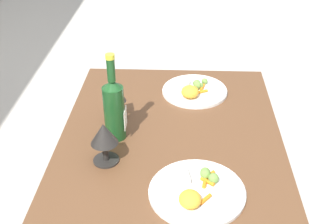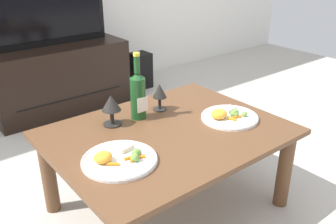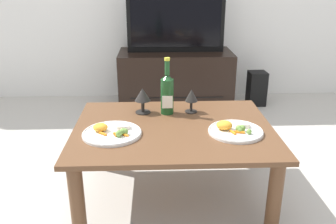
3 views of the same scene
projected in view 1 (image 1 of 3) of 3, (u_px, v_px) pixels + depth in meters
name	position (u px, v px, depth m)	size (l,w,h in m)	color
ground_plane	(171.00, 217.00, 1.81)	(6.40, 6.40, 0.00)	#B7B2A8
dining_table	(171.00, 149.00, 1.62)	(1.05, 0.81, 0.43)	brown
wine_bottle	(114.00, 107.00, 1.50)	(0.07, 0.08, 0.33)	#19471E
goblet_left	(104.00, 136.00, 1.40)	(0.09, 0.09, 0.15)	black
goblet_right	(116.00, 95.00, 1.64)	(0.07, 0.07, 0.14)	black
dinner_plate_left	(197.00, 190.00, 1.31)	(0.30, 0.30, 0.05)	white
dinner_plate_right	(194.00, 90.00, 1.84)	(0.28, 0.28, 0.06)	white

